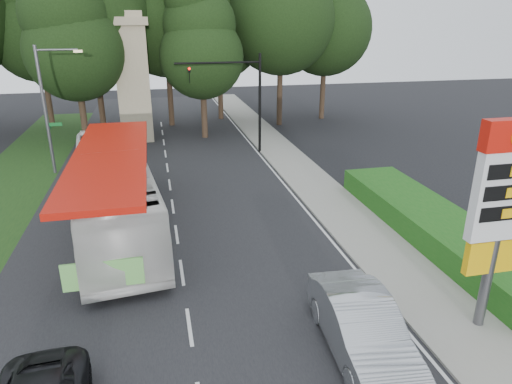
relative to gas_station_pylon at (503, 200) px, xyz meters
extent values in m
cube|color=black|center=(-9.20, 10.01, -4.44)|extent=(14.00, 80.00, 0.02)
cube|color=gray|center=(-0.70, 10.01, -4.39)|extent=(3.00, 80.00, 0.12)
cube|color=#195516|center=(2.30, 6.01, -3.85)|extent=(3.00, 14.00, 1.20)
cylinder|color=#59595E|center=(0.00, 0.01, -2.85)|extent=(0.32, 0.32, 3.20)
cube|color=#EEB10C|center=(0.00, 0.01, -1.85)|extent=(1.80, 0.25, 1.10)
cube|color=silver|center=(0.00, 0.01, 0.15)|extent=(2.00, 0.35, 2.80)
cube|color=black|center=(0.00, -0.18, 0.30)|extent=(1.70, 0.04, 0.45)
cube|color=black|center=(0.00, -0.18, -0.35)|extent=(1.70, 0.04, 0.45)
cylinder|color=black|center=(-2.20, 22.01, -0.85)|extent=(0.20, 0.20, 7.20)
cylinder|color=black|center=(-5.20, 22.01, 2.15)|extent=(6.00, 0.14, 0.14)
imported|color=black|center=(-7.20, 22.01, 1.90)|extent=(0.18, 0.22, 1.10)
sphere|color=#FF0C05|center=(-7.20, 21.86, 1.80)|extent=(0.18, 0.18, 0.18)
cylinder|color=#59595E|center=(-16.40, 20.01, -0.45)|extent=(0.20, 0.20, 8.00)
cylinder|color=#59595E|center=(-15.20, 20.01, 3.25)|extent=(2.40, 0.12, 0.12)
cube|color=#FFE599|center=(-14.00, 20.01, 3.15)|extent=(0.50, 0.22, 0.14)
cube|color=#0C591E|center=(-15.95, 20.01, -1.25)|extent=(0.85, 0.04, 0.22)
cube|color=#0C591E|center=(-16.40, 20.46, -1.55)|extent=(0.04, 0.85, 0.22)
cube|color=tan|center=(-11.20, 28.01, 0.05)|extent=(2.50, 2.50, 9.00)
cube|color=tan|center=(-11.20, 28.01, 4.85)|extent=(3.00, 3.00, 0.60)
cube|color=tan|center=(-11.20, 28.01, 5.35)|extent=(2.20, 2.20, 0.50)
cylinder|color=#2D2116|center=(-19.20, 35.01, -1.75)|extent=(0.50, 0.50, 5.40)
sphere|color=black|center=(-19.20, 35.01, 3.80)|extent=(8.40, 8.40, 8.40)
cylinder|color=#2D2116|center=(-14.20, 31.01, -1.21)|extent=(0.50, 0.50, 6.48)
sphere|color=black|center=(-14.20, 31.01, 5.45)|extent=(10.08, 10.08, 10.08)
cylinder|color=#2D2116|center=(-8.20, 33.01, -1.48)|extent=(0.50, 0.50, 5.94)
sphere|color=black|center=(-8.20, 33.01, 4.63)|extent=(9.24, 9.24, 9.24)
cylinder|color=#2D2116|center=(-3.20, 35.01, -1.84)|extent=(0.50, 0.50, 5.22)
sphere|color=black|center=(-3.20, 35.01, 3.53)|extent=(8.12, 8.12, 8.12)
sphere|color=black|center=(-3.20, 35.01, 6.43)|extent=(6.96, 6.96, 6.96)
cylinder|color=#2D2116|center=(1.80, 31.01, -1.39)|extent=(0.50, 0.50, 6.12)
sphere|color=black|center=(1.80, 31.01, 4.90)|extent=(9.52, 9.52, 9.52)
cylinder|color=#2D2116|center=(6.80, 33.01, -1.66)|extent=(0.50, 0.50, 5.58)
sphere|color=black|center=(6.80, 33.01, 4.08)|extent=(8.68, 8.68, 8.68)
cylinder|color=#2D2116|center=(-15.20, 27.01, -2.11)|extent=(0.50, 0.50, 4.68)
sphere|color=black|center=(-15.20, 27.01, 2.70)|extent=(7.28, 7.28, 7.28)
sphere|color=black|center=(-15.20, 27.01, 5.30)|extent=(6.24, 6.24, 6.24)
cylinder|color=#2D2116|center=(-5.70, 27.51, -2.29)|extent=(0.50, 0.50, 4.32)
sphere|color=black|center=(-5.70, 27.51, 2.15)|extent=(6.72, 6.72, 6.72)
sphere|color=black|center=(-5.70, 27.51, 4.55)|extent=(5.76, 5.76, 5.76)
imported|color=white|center=(-11.88, 10.28, -2.57)|extent=(4.72, 13.75, 3.75)
imported|color=#A8ACB0|center=(-4.31, -0.34, -3.56)|extent=(2.20, 5.52, 1.79)
camera|label=1|loc=(-9.78, -10.49, 4.93)|focal=32.00mm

